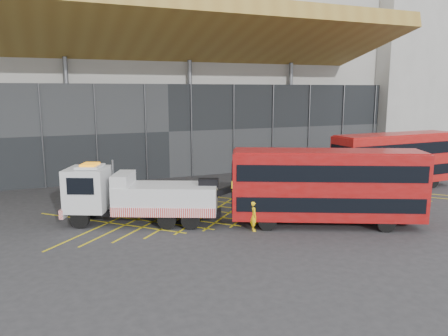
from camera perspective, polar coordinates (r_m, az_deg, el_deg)
name	(u,v)px	position (r m, az deg, el deg)	size (l,w,h in m)	color
ground_plane	(188,214)	(27.05, -4.67, -5.96)	(120.00, 120.00, 0.00)	#2A2A2D
road_markings	(269,204)	(29.19, 5.87, -4.76)	(27.96, 7.16, 0.01)	gold
construction_building	(147,75)	(44.29, -9.97, 11.92)	(55.00, 23.97, 18.00)	gray
east_building	(402,69)	(57.13, 22.26, 11.92)	(15.00, 12.00, 20.00)	gray
recovery_truck	(136,196)	(25.14, -11.38, -3.56)	(9.69, 5.75, 3.51)	black
bus_towed	(327,184)	(24.80, 13.26, -2.07)	(10.44, 6.60, 4.24)	maroon
bus_second	(395,158)	(35.67, 21.42, 1.18)	(10.57, 2.88, 4.26)	#9E0F0C
worker	(254,216)	(23.64, 3.92, -6.25)	(0.60, 0.39, 1.65)	yellow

